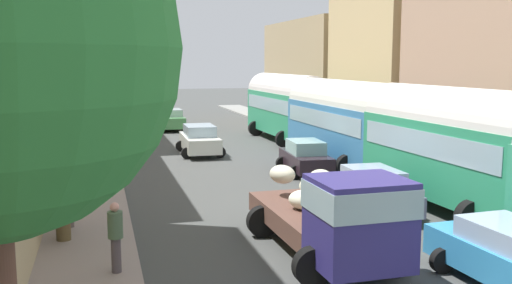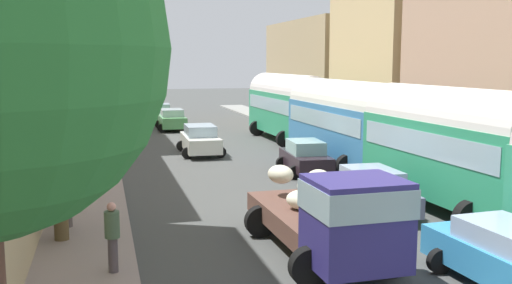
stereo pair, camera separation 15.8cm
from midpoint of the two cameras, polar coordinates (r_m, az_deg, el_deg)
name	(u,v)px [view 2 (the right image)]	position (r m, az deg, el deg)	size (l,w,h in m)	color
ground_plane	(240,160)	(29.58, -1.46, -1.83)	(154.00, 154.00, 0.00)	#434544
sidewalk_left	(92,166)	(28.79, -15.65, -2.25)	(2.50, 70.00, 0.14)	gray
sidewalk_right	(370,153)	(32.01, 11.26, -1.10)	(2.50, 70.00, 0.14)	gray
building_left_2	(1,55)	(26.84, -23.65, 7.87)	(4.47, 13.20, 10.59)	beige
building_left_3	(19,35)	(38.63, -22.21, 9.74)	(5.92, 9.28, 13.23)	#D2B387
building_left_4	(41,38)	(48.89, -20.35, 9.56)	(5.33, 10.86, 13.59)	tan
building_right_2	(495,31)	(28.72, 22.66, 10.07)	(4.59, 9.48, 12.74)	tan
building_right_3	(388,32)	(37.27, 12.98, 10.52)	(4.06, 9.04, 13.63)	tan
building_right_4	(321,72)	(49.19, 6.54, 6.91)	(5.35, 14.95, 8.32)	tan
parked_bus_1	(452,142)	(20.50, 18.92, -0.02)	(3.40, 8.26, 4.19)	#2B9668
parked_bus_2	(344,118)	(28.37, 8.79, 2.34)	(3.37, 9.42, 4.14)	teal
parked_bus_3	(287,104)	(36.75, 3.16, 3.79)	(3.37, 9.34, 4.22)	#2D9A6C
cargo_truck_0	(331,215)	(14.51, 7.69, -7.12)	(3.01, 6.51, 2.46)	navy
car_0	(200,140)	(31.51, -5.37, 0.22)	(2.40, 4.34, 1.60)	silver
car_1	(172,119)	(43.01, -8.17, 2.22)	(2.39, 4.23, 1.54)	#4E9554
car_2	(161,113)	(49.05, -9.22, 2.87)	(2.29, 3.97, 1.50)	#429655
car_3	(509,257)	(14.20, 23.90, -10.28)	(2.41, 4.30, 1.48)	#348ECA
car_4	(371,191)	(19.68, 11.52, -4.75)	(2.35, 4.10, 1.50)	slate
car_5	(305,157)	(26.10, 5.07, -1.50)	(2.34, 3.93, 1.51)	black
pedestrian_0	(112,235)	(13.99, -13.64, -8.87)	(0.43, 0.43, 1.81)	#50474C
pedestrian_1	(84,161)	(24.48, -16.41, -1.85)	(0.55, 0.55, 1.76)	#7C6451
pedestrian_2	(67,196)	(18.05, -17.86, -5.04)	(0.53, 0.53, 1.91)	#554B4B
pedestrian_3	(104,138)	(31.13, -14.61, 0.43)	(0.45, 0.45, 1.87)	brown
pedestrian_4	(84,170)	(22.19, -16.39, -2.67)	(0.31, 0.31, 1.83)	#18303C
roadside_tree_1	(56,115)	(16.43, -18.83, 2.57)	(2.87, 2.87, 5.08)	brown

